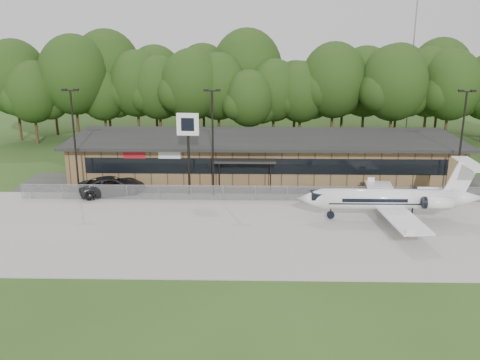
{
  "coord_description": "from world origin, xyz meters",
  "views": [
    {
      "loc": [
        -1.37,
        -32.24,
        16.08
      ],
      "look_at": [
        -2.35,
        12.0,
        2.94
      ],
      "focal_mm": 40.0,
      "sensor_mm": 36.0,
      "label": 1
    }
  ],
  "objects_px": {
    "pole_sign": "(188,133)",
    "business_jet": "(392,200)",
    "suv": "(112,186)",
    "terminal": "(264,156)"
  },
  "relations": [
    {
      "from": "business_jet",
      "to": "pole_sign",
      "type": "bearing_deg",
      "value": 159.59
    },
    {
      "from": "business_jet",
      "to": "suv",
      "type": "height_order",
      "value": "business_jet"
    },
    {
      "from": "terminal",
      "to": "business_jet",
      "type": "distance_m",
      "value": 17.22
    },
    {
      "from": "pole_sign",
      "to": "terminal",
      "type": "bearing_deg",
      "value": 47.29
    },
    {
      "from": "terminal",
      "to": "pole_sign",
      "type": "relative_size",
      "value": 5.16
    },
    {
      "from": "suv",
      "to": "pole_sign",
      "type": "distance_m",
      "value": 9.12
    },
    {
      "from": "suv",
      "to": "pole_sign",
      "type": "relative_size",
      "value": 0.8
    },
    {
      "from": "suv",
      "to": "business_jet",
      "type": "bearing_deg",
      "value": -127.5
    },
    {
      "from": "suv",
      "to": "pole_sign",
      "type": "xyz_separation_m",
      "value": [
        7.5,
        0.06,
        5.2
      ]
    },
    {
      "from": "pole_sign",
      "to": "business_jet",
      "type": "bearing_deg",
      "value": -17.35
    }
  ]
}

